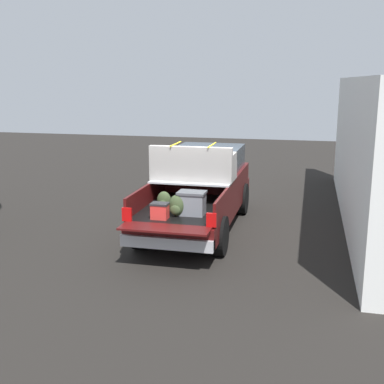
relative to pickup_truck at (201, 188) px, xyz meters
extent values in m
plane|color=black|center=(-0.38, 0.00, -0.99)|extent=(40.00, 40.00, 0.00)
cube|color=#470F0F|center=(-0.38, 0.00, -0.36)|extent=(5.50, 1.92, 0.44)
cube|color=black|center=(-1.58, 0.00, -0.12)|extent=(2.80, 1.80, 0.04)
cube|color=#470F0F|center=(-1.58, 0.93, 0.11)|extent=(2.80, 0.06, 0.50)
cube|color=#470F0F|center=(-1.58, -0.93, 0.11)|extent=(2.80, 0.06, 0.50)
cube|color=#470F0F|center=(-0.21, 0.00, 0.11)|extent=(0.06, 1.80, 0.50)
cube|color=#470F0F|center=(-3.26, 0.00, -0.12)|extent=(0.55, 1.80, 0.04)
cube|color=#B2B2B7|center=(-0.81, 0.00, 0.38)|extent=(1.25, 1.92, 0.04)
cube|color=#470F0F|center=(0.97, 0.00, 0.11)|extent=(2.30, 1.92, 0.50)
cube|color=#2D3842|center=(0.87, 0.00, 0.65)|extent=(1.94, 1.76, 0.59)
cube|color=#470F0F|center=(2.32, 0.00, 0.05)|extent=(0.40, 1.82, 0.38)
cube|color=#B2B2B7|center=(-3.10, 0.00, -0.46)|extent=(0.24, 1.92, 0.24)
cube|color=red|center=(-3.00, 0.88, 0.04)|extent=(0.06, 0.20, 0.28)
cube|color=red|center=(-3.00, -0.88, 0.04)|extent=(0.06, 0.20, 0.28)
cylinder|color=black|center=(1.37, 0.88, -0.56)|extent=(0.87, 0.30, 0.87)
cylinder|color=black|center=(1.37, -0.88, -0.56)|extent=(0.87, 0.30, 0.87)
cylinder|color=black|center=(-2.13, 0.88, -0.56)|extent=(0.87, 0.30, 0.87)
cylinder|color=black|center=(-2.13, -0.88, -0.56)|extent=(0.87, 0.30, 0.87)
cube|color=slate|center=(-2.21, -0.29, 0.13)|extent=(0.40, 0.55, 0.46)
cube|color=#505359|center=(-2.21, -0.29, 0.38)|extent=(0.44, 0.59, 0.05)
ellipsoid|color=#384728|center=(-2.39, 0.00, 0.13)|extent=(0.20, 0.33, 0.46)
ellipsoid|color=#384728|center=(-2.50, 0.00, 0.06)|extent=(0.09, 0.23, 0.20)
ellipsoid|color=#384728|center=(-1.96, 0.40, 0.11)|extent=(0.20, 0.32, 0.42)
ellipsoid|color=#384728|center=(-2.07, 0.40, 0.04)|extent=(0.09, 0.23, 0.18)
cube|color=red|center=(-2.68, 0.28, 0.05)|extent=(0.26, 0.34, 0.30)
cube|color=#262628|center=(-2.68, 0.28, 0.22)|extent=(0.28, 0.36, 0.04)
cube|color=#9E9993|center=(-0.81, 0.00, 0.61)|extent=(0.83, 1.97, 0.42)
cube|color=#9E9993|center=(-1.15, 0.00, 1.02)|extent=(0.16, 1.97, 0.40)
cube|color=#9E9993|center=(-0.76, 0.88, 0.93)|extent=(0.59, 0.20, 0.22)
cube|color=#9E9993|center=(-0.76, -0.88, 0.93)|extent=(0.59, 0.20, 0.22)
cube|color=yellow|center=(-0.81, 0.44, 1.23)|extent=(0.93, 0.03, 0.02)
cube|color=yellow|center=(-0.81, -0.44, 1.23)|extent=(0.93, 0.03, 0.02)
cube|color=white|center=(1.50, -3.81, 0.90)|extent=(11.51, 0.36, 3.78)
camera|label=1|loc=(-12.10, -2.68, 2.71)|focal=46.00mm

